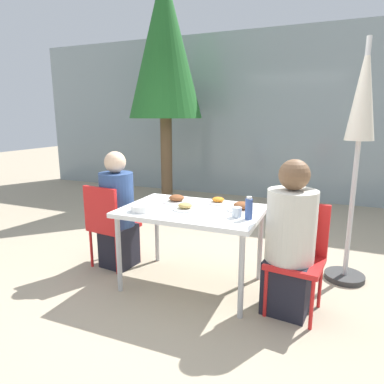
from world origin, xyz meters
name	(u,v)px	position (x,y,z in m)	size (l,w,h in m)	color
ground_plane	(192,284)	(0.00, 0.00, 0.00)	(24.00, 24.00, 0.00)	tan
building_facade	(271,117)	(0.00, 3.77, 1.50)	(10.00, 0.20, 3.00)	#89999E
dining_table	(192,216)	(0.00, 0.00, 0.66)	(1.21, 0.82, 0.72)	white
chair_left	(109,221)	(-0.91, 0.03, 0.49)	(0.44, 0.44, 0.85)	red
person_left	(118,213)	(-0.85, 0.10, 0.56)	(0.34, 0.34, 1.18)	black
chair_right	(298,249)	(0.91, -0.03, 0.49)	(0.45, 0.45, 0.85)	red
person_right	(290,243)	(0.85, -0.10, 0.57)	(0.37, 0.37, 1.21)	black
closed_umbrella	(361,117)	(1.30, 0.65, 1.50)	(0.36, 0.36, 2.15)	#333333
plate_0	(185,207)	(-0.04, -0.05, 0.74)	(0.22, 0.22, 0.06)	white
plate_1	(242,207)	(0.42, 0.12, 0.75)	(0.27, 0.27, 0.07)	white
plate_2	(218,201)	(0.15, 0.27, 0.74)	(0.20, 0.20, 0.06)	white
plate_3	(177,199)	(-0.22, 0.16, 0.75)	(0.26, 0.26, 0.07)	white
bottle	(249,208)	(0.53, -0.11, 0.81)	(0.06, 0.06, 0.18)	#334C8E
drinking_cup	(237,212)	(0.43, -0.10, 0.76)	(0.08, 0.08, 0.08)	silver
salad_bowl	(142,208)	(-0.36, -0.23, 0.75)	(0.20, 0.20, 0.05)	white
tree_behind_left	(165,46)	(-1.59, 2.67, 2.63)	(1.23, 1.23, 3.84)	brown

